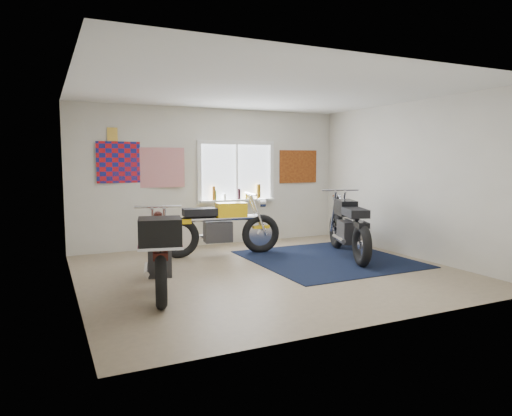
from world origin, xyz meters
name	(u,v)px	position (x,y,z in m)	size (l,w,h in m)	color
ground	(269,271)	(0.00, 0.00, 0.00)	(5.50, 5.50, 0.00)	#9E896B
room_shell	(269,163)	(0.00, 0.00, 1.64)	(5.50, 5.50, 5.50)	white
navy_rug	(327,259)	(1.29, 0.34, 0.01)	(2.50, 2.60, 0.01)	black
window_assembly	(237,176)	(0.50, 2.47, 1.37)	(1.66, 0.17, 1.26)	white
oil_bottles	(238,193)	(0.51, 2.40, 1.03)	(1.06, 0.09, 0.30)	#895214
flag_display	(112,134)	(-1.90, 2.48, 2.15)	(1.60, 0.10, 1.17)	red
triumph_poster	(298,167)	(1.95, 2.48, 1.55)	(0.90, 0.03, 0.70)	#A54C14
yellow_triumph	(220,228)	(-0.25, 1.44, 0.49)	(2.20, 0.66, 1.11)	black
black_chrome_bike	(348,228)	(1.74, 0.38, 0.51)	(0.99, 2.17, 1.16)	black
maroon_tourer	(159,251)	(-1.79, -0.50, 0.56)	(0.87, 2.10, 1.07)	black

